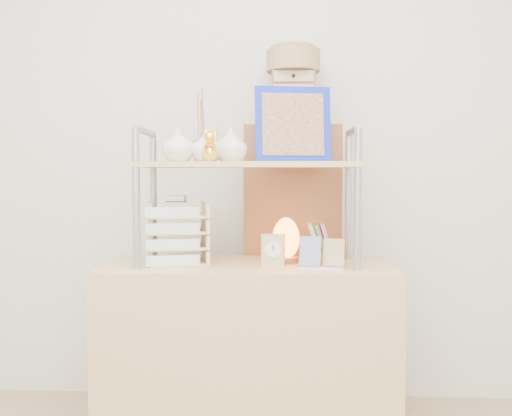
{
  "coord_description": "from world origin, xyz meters",
  "views": [
    {
      "loc": [
        0.14,
        -1.15,
        1.12
      ],
      "look_at": [
        0.03,
        1.2,
        0.98
      ],
      "focal_mm": 40.0,
      "sensor_mm": 36.0,
      "label": 1
    }
  ],
  "objects": [
    {
      "name": "postcard_stand",
      "position": [
        0.29,
        1.09,
        0.79
      ],
      "size": [
        0.18,
        0.09,
        0.13
      ],
      "color": "white",
      "rests_on": "desk"
    },
    {
      "name": "cabinet",
      "position": [
        0.19,
        1.57,
        0.68
      ],
      "size": [
        0.45,
        0.25,
        1.35
      ],
      "primitive_type": "cube",
      "rotation": [
        0.0,
        0.0,
        -0.02
      ],
      "color": "brown",
      "rests_on": "ground"
    },
    {
      "name": "letter_tray",
      "position": [
        -0.3,
        1.19,
        0.86
      ],
      "size": [
        0.28,
        0.27,
        0.29
      ],
      "color": "#D5B77F",
      "rests_on": "desk"
    },
    {
      "name": "hutch",
      "position": [
        -0.04,
        1.21,
        1.19
      ],
      "size": [
        0.9,
        0.34,
        0.75
      ],
      "color": "#969CA3",
      "rests_on": "desk"
    },
    {
      "name": "drawer_chest",
      "position": [
        0.19,
        1.55,
        1.48
      ],
      "size": [
        0.2,
        0.16,
        0.25
      ],
      "color": "brown",
      "rests_on": "cabinet"
    },
    {
      "name": "woven_basket",
      "position": [
        0.19,
        1.55,
        1.65
      ],
      "size": [
        0.25,
        0.25,
        0.1
      ],
      "primitive_type": "cylinder",
      "color": "olive",
      "rests_on": "drawer_chest"
    },
    {
      "name": "salt_lamp",
      "position": [
        0.16,
        1.25,
        0.85
      ],
      "size": [
        0.12,
        0.12,
        0.19
      ],
      "color": "brown",
      "rests_on": "desk"
    },
    {
      "name": "desk",
      "position": [
        0.0,
        1.2,
        0.38
      ],
      "size": [
        1.2,
        0.5,
        0.75
      ],
      "primitive_type": "cube",
      "color": "tan",
      "rests_on": "ground"
    },
    {
      "name": "desk_clock",
      "position": [
        0.1,
        1.14,
        0.82
      ],
      "size": [
        0.1,
        0.05,
        0.13
      ],
      "color": "tan",
      "rests_on": "desk"
    }
  ]
}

